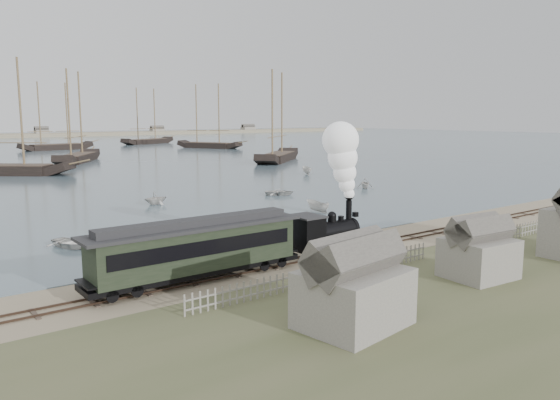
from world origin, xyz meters
TOP-DOWN VIEW (x-y plane):
  - ground at (0.00, 0.00)m, footprint 600.00×600.00m
  - rail_track at (0.00, -2.00)m, footprint 120.00×1.80m
  - picket_fence_west at (-6.50, -7.00)m, footprint 19.00×0.10m
  - picket_fence_east at (12.50, -7.50)m, footprint 15.00×0.10m
  - shed_left at (-10.00, -13.00)m, footprint 5.00×4.00m
  - shed_mid at (2.00, -12.00)m, footprint 4.00×3.50m
  - locomotive at (-0.39, -2.00)m, footprint 7.52×2.81m
  - passenger_coach at (-12.55, -2.00)m, footprint 14.11×2.72m
  - beached_dinghy at (-15.18, -0.11)m, footprint 2.61×3.62m
  - rowboat_0 at (-16.20, 11.48)m, footprint 4.40×3.74m
  - rowboat_1 at (-2.21, 26.85)m, footprint 2.65×3.01m
  - rowboat_2 at (9.27, 11.80)m, footprint 3.24×1.28m
  - rowboat_3 at (13.56, 24.17)m, footprint 4.26×4.58m
  - rowboat_4 at (27.09, 22.16)m, footprint 3.72×3.67m
  - rowboat_5 at (32.37, 41.20)m, footprint 3.74×2.78m
  - schooner_3 at (8.80, 91.66)m, footprint 16.22×21.33m
  - schooner_4 at (45.42, 66.96)m, footprint 21.94×19.62m
  - schooner_5 at (57.87, 119.48)m, footprint 14.07×21.99m
  - schooner_8 at (17.08, 139.18)m, footprint 22.08×8.59m
  - schooner_9 at (53.32, 155.90)m, footprint 22.63×13.09m

SIDE VIEW (x-z plane):
  - ground at x=0.00m, z-range 0.00..0.00m
  - picket_fence_west at x=-6.50m, z-range -0.60..0.60m
  - picket_fence_east at x=12.50m, z-range -0.60..0.60m
  - shed_left at x=-10.00m, z-range -2.05..2.05m
  - shed_mid at x=2.00m, z-range -1.80..1.80m
  - rail_track at x=0.00m, z-range -0.04..0.12m
  - beached_dinghy at x=-15.18m, z-range 0.00..0.74m
  - rowboat_0 at x=-16.20m, z-range 0.06..0.83m
  - rowboat_3 at x=13.56m, z-range 0.06..0.83m
  - rowboat_2 at x=9.27m, z-range 0.06..1.30m
  - rowboat_5 at x=32.37m, z-range 0.06..1.42m
  - rowboat_1 at x=-2.21m, z-range 0.06..1.54m
  - rowboat_4 at x=27.09m, z-range 0.06..1.54m
  - passenger_coach at x=-12.55m, z-range 0.45..3.88m
  - locomotive at x=-0.39m, z-range -0.36..9.01m
  - schooner_3 at x=8.80m, z-range 0.06..20.06m
  - schooner_4 at x=45.42m, z-range 0.06..20.06m
  - schooner_5 at x=57.87m, z-range 0.06..20.06m
  - schooner_8 at x=17.08m, z-range 0.06..20.06m
  - schooner_9 at x=53.32m, z-range 0.06..20.06m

